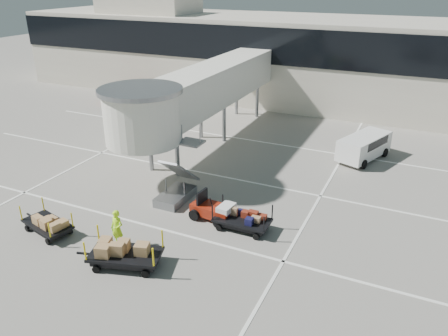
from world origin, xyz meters
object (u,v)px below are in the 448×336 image
(baggage_tug, at_px, (214,210))
(box_cart_far, at_px, (47,223))
(box_cart_near, at_px, (125,254))
(ground_worker, at_px, (117,228))
(suitcase_cart, at_px, (242,220))
(minivan, at_px, (365,145))
(belt_loader, at_px, (122,97))

(baggage_tug, bearing_deg, box_cart_far, -139.98)
(box_cart_near, height_order, ground_worker, ground_worker)
(suitcase_cart, distance_m, minivan, 12.85)
(box_cart_far, relative_size, minivan, 0.71)
(ground_worker, relative_size, minivan, 0.38)
(baggage_tug, bearing_deg, box_cart_near, -102.66)
(belt_loader, bearing_deg, box_cart_far, -84.07)
(box_cart_near, relative_size, belt_loader, 0.97)
(box_cart_far, distance_m, belt_loader, 23.93)
(ground_worker, height_order, minivan, ground_worker)
(box_cart_near, bearing_deg, baggage_tug, 54.29)
(box_cart_near, height_order, belt_loader, belt_loader)
(box_cart_far, height_order, belt_loader, belt_loader)
(minivan, distance_m, belt_loader, 24.55)
(suitcase_cart, xyz_separation_m, box_cart_near, (-3.53, -4.96, 0.09))
(baggage_tug, xyz_separation_m, box_cart_near, (-1.79, -5.21, 0.03))
(suitcase_cart, relative_size, box_cart_far, 1.03)
(box_cart_near, height_order, box_cart_far, box_cart_near)
(suitcase_cart, bearing_deg, belt_loader, 139.25)
(suitcase_cart, height_order, box_cart_far, suitcase_cart)
(box_cart_near, bearing_deg, ground_worker, 121.01)
(box_cart_near, bearing_deg, belt_loader, 110.60)
(belt_loader, bearing_deg, box_cart_near, -75.00)
(suitcase_cart, distance_m, box_cart_far, 9.74)
(baggage_tug, bearing_deg, suitcase_cart, -1.86)
(suitcase_cart, distance_m, belt_loader, 26.06)
(minivan, relative_size, belt_loader, 1.19)
(minivan, bearing_deg, box_cart_far, -107.47)
(ground_worker, bearing_deg, minivan, 63.80)
(ground_worker, bearing_deg, belt_loader, 129.47)
(box_cart_near, distance_m, ground_worker, 1.71)
(baggage_tug, relative_size, ground_worker, 1.29)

